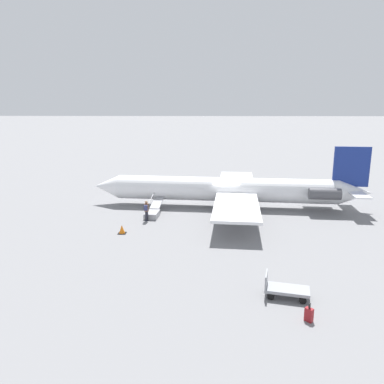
# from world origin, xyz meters

# --- Properties ---
(ground_plane) EXTENTS (600.00, 600.00, 0.00)m
(ground_plane) POSITION_xyz_m (0.00, 0.00, 0.00)
(ground_plane) COLOR slate
(airplane_main) EXTENTS (26.16, 19.85, 5.91)m
(airplane_main) POSITION_xyz_m (-0.81, 0.07, 1.77)
(airplane_main) COLOR white
(airplane_main) RESTS_ON ground
(boarding_stairs) EXTENTS (1.35, 4.09, 1.54)m
(boarding_stairs) POSITION_xyz_m (6.50, 3.11, 0.36)
(boarding_stairs) COLOR #99999E
(boarding_stairs) RESTS_ON ground
(passenger) EXTENTS (0.36, 0.55, 1.74)m
(passenger) POSITION_xyz_m (6.85, 4.57, 1.00)
(passenger) COLOR #23232D
(passenger) RESTS_ON ground
(luggage_cart) EXTENTS (2.39, 1.56, 1.22)m
(luggage_cart) POSITION_xyz_m (-2.00, 17.10, 0.46)
(luggage_cart) COLOR gray
(luggage_cart) RESTS_ON ground
(suitcase) EXTENTS (0.41, 0.41, 0.88)m
(suitcase) POSITION_xyz_m (-2.64, 19.25, 0.33)
(suitcase) COLOR maroon
(suitcase) RESTS_ON ground
(traffic_cone_near_stairs) EXTENTS (0.61, 0.61, 0.67)m
(traffic_cone_near_stairs) POSITION_xyz_m (8.26, 7.73, 0.31)
(traffic_cone_near_stairs) COLOR black
(traffic_cone_near_stairs) RESTS_ON ground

